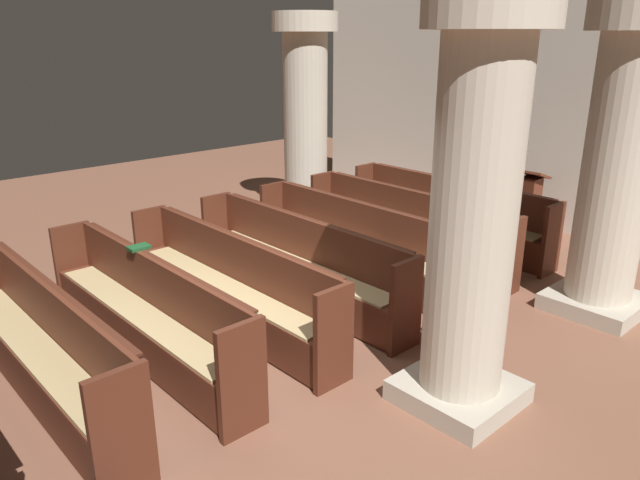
{
  "coord_description": "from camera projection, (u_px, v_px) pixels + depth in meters",
  "views": [
    {
      "loc": [
        4.34,
        -2.96,
        3.0
      ],
      "look_at": [
        -0.45,
        1.45,
        0.75
      ],
      "focal_mm": 33.63,
      "sensor_mm": 36.0,
      "label": 1
    }
  ],
  "objects": [
    {
      "name": "pew_row_1",
      "position": [
        405.0,
        225.0,
        8.24
      ],
      "size": [
        3.36,
        0.46,
        0.96
      ],
      "color": "#562819",
      "rests_on": "ground"
    },
    {
      "name": "pew_row_0",
      "position": [
        447.0,
        212.0,
        8.87
      ],
      "size": [
        3.36,
        0.47,
        0.96
      ],
      "color": "#562819",
      "rests_on": "ground"
    },
    {
      "name": "pew_row_5",
      "position": [
        144.0,
        308.0,
        5.75
      ],
      "size": [
        3.36,
        0.46,
        0.96
      ],
      "color": "#562819",
      "rests_on": "ground"
    },
    {
      "name": "kneeler_box_red",
      "position": [
        452.0,
        327.0,
        6.18
      ],
      "size": [
        0.33,
        0.3,
        0.26
      ],
      "primitive_type": "cube",
      "color": "maroon",
      "rests_on": "ground"
    },
    {
      "name": "pillar_aisle_rear",
      "position": [
        474.0,
        207.0,
        4.61
      ],
      "size": [
        0.98,
        0.98,
        3.33
      ],
      "color": "#B6AD9A",
      "rests_on": "ground"
    },
    {
      "name": "pew_row_3",
      "position": [
        298.0,
        259.0,
        7.0
      ],
      "size": [
        3.36,
        0.47,
        0.96
      ],
      "color": "#562819",
      "rests_on": "ground"
    },
    {
      "name": "pew_row_2",
      "position": [
        356.0,
        241.0,
        7.62
      ],
      "size": [
        3.36,
        0.46,
        0.96
      ],
      "color": "#562819",
      "rests_on": "ground"
    },
    {
      "name": "hymn_book",
      "position": [
        139.0,
        247.0,
        5.98
      ],
      "size": [
        0.15,
        0.21,
        0.03
      ],
      "primitive_type": "cube",
      "color": "#194723",
      "rests_on": "pew_row_5"
    },
    {
      "name": "pew_row_6",
      "position": [
        39.0,
        341.0,
        5.13
      ],
      "size": [
        3.36,
        0.47,
        0.96
      ],
      "color": "#562819",
      "rests_on": "ground"
    },
    {
      "name": "ground_plane",
      "position": [
        243.0,
        355.0,
        5.89
      ],
      "size": [
        19.2,
        19.2,
        0.0
      ],
      "primitive_type": "plane",
      "color": "brown"
    },
    {
      "name": "pew_row_4",
      "position": [
        228.0,
        281.0,
        6.38
      ],
      "size": [
        3.36,
        0.46,
        0.96
      ],
      "color": "#562819",
      "rests_on": "ground"
    },
    {
      "name": "pillar_aisle_side",
      "position": [
        619.0,
        160.0,
        6.32
      ],
      "size": [
        1.04,
        1.04,
        3.33
      ],
      "color": "#B6AD9A",
      "rests_on": "ground"
    },
    {
      "name": "pillar_far_side",
      "position": [
        305.0,
        115.0,
        9.8
      ],
      "size": [
        1.04,
        1.04,
        3.33
      ],
      "color": "#B6AD9A",
      "rests_on": "ground"
    },
    {
      "name": "back_wall",
      "position": [
        566.0,
        86.0,
        9.05
      ],
      "size": [
        10.0,
        0.16,
        4.5
      ],
      "primitive_type": "cube",
      "color": "silver",
      "rests_on": "ground"
    },
    {
      "name": "lectern",
      "position": [
        527.0,
        209.0,
        9.15
      ],
      "size": [
        0.48,
        0.45,
        1.08
      ],
      "color": "#492215",
      "rests_on": "ground"
    }
  ]
}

